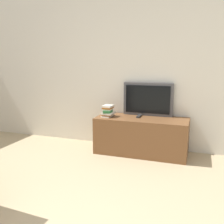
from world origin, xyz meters
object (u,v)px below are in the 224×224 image
at_px(television, 148,99).
at_px(remote_on_stand, 139,116).
at_px(book_stack, 108,111).
at_px(tv_stand, 141,136).

bearing_deg(television, remote_on_stand, -120.54).
bearing_deg(remote_on_stand, book_stack, -164.61).
xyz_separation_m(television, book_stack, (-0.53, -0.28, -0.17)).
xyz_separation_m(tv_stand, television, (0.04, 0.22, 0.51)).
bearing_deg(remote_on_stand, tv_stand, -49.26).
xyz_separation_m(tv_stand, book_stack, (-0.49, -0.06, 0.34)).
distance_m(television, remote_on_stand, 0.30).
xyz_separation_m(book_stack, remote_on_stand, (0.44, 0.12, -0.07)).
distance_m(tv_stand, remote_on_stand, 0.29).
distance_m(book_stack, remote_on_stand, 0.46).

